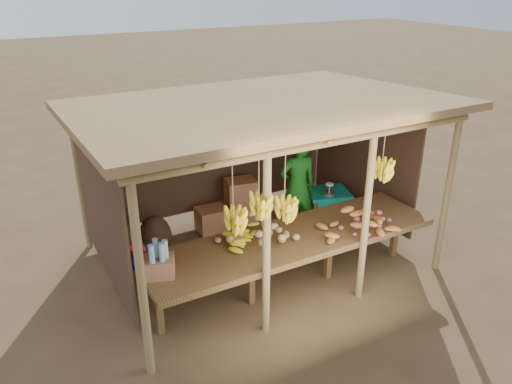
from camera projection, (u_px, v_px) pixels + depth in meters
ground at (256, 256)px, 7.41m from camera, size 60.00×60.00×0.00m
stall_structure at (258, 135)px, 6.56m from camera, size 4.70×3.50×2.43m
counter at (292, 241)px, 6.35m from camera, size 3.90×1.05×0.80m
potato_heap at (258, 230)px, 6.12m from camera, size 1.05×0.83×0.36m
sweet_potato_heap at (357, 220)px, 6.36m from camera, size 1.03×0.74×0.36m
onion_heap at (369, 216)px, 6.46m from camera, size 0.81×0.62×0.35m
banana_pile at (249, 230)px, 6.12m from camera, size 0.61×0.44×0.35m
tomato_basin at (136, 255)px, 5.76m from camera, size 0.37×0.37×0.20m
bottle_box at (158, 262)px, 5.46m from camera, size 0.42×0.38×0.43m
vendor at (298, 187)px, 7.73m from camera, size 0.66×0.49×1.64m
tarp_crate at (327, 207)px, 8.19m from camera, size 0.82×0.76×0.81m
carton_stack at (231, 207)px, 8.17m from camera, size 1.05×0.43×0.77m
burlap_sacks at (140, 237)px, 7.36m from camera, size 0.94×0.49×0.67m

